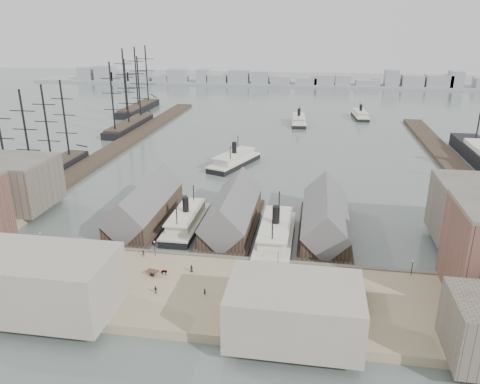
% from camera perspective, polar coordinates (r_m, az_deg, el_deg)
% --- Properties ---
extents(ground, '(900.00, 900.00, 0.00)m').
position_cam_1_polar(ground, '(120.23, -2.31, -7.58)').
color(ground, '#4E5A57').
rests_on(ground, ground).
extents(quay, '(180.00, 30.00, 2.00)m').
position_cam_1_polar(quay, '(102.85, -4.57, -12.20)').
color(quay, gray).
rests_on(quay, ground).
extents(seawall, '(180.00, 1.20, 2.30)m').
position_cam_1_polar(seawall, '(115.20, -2.84, -8.26)').
color(seawall, '#59544C').
rests_on(seawall, ground).
extents(west_wharf, '(10.00, 220.00, 1.60)m').
position_cam_1_polar(west_wharf, '(229.74, -14.15, 5.68)').
color(west_wharf, '#2D231C').
rests_on(west_wharf, ground).
extents(east_wharf, '(10.00, 180.00, 1.60)m').
position_cam_1_polar(east_wharf, '(209.52, 24.45, 3.08)').
color(east_wharf, '#2D231C').
rests_on(east_wharf, ground).
extents(ferry_shed_west, '(14.00, 42.00, 12.60)m').
position_cam_1_polar(ferry_shed_west, '(139.88, -11.46, -1.77)').
color(ferry_shed_west, '#2D231C').
rests_on(ferry_shed_west, ground).
extents(ferry_shed_center, '(14.00, 42.00, 12.60)m').
position_cam_1_polar(ferry_shed_center, '(133.25, -0.91, -2.47)').
color(ferry_shed_center, '#2D231C').
rests_on(ferry_shed_center, ground).
extents(ferry_shed_east, '(14.00, 42.00, 12.60)m').
position_cam_1_polar(ferry_shed_east, '(131.53, 10.33, -3.13)').
color(ferry_shed_east, '#2D231C').
rests_on(ferry_shed_east, ground).
extents(warehouse_west_back, '(26.00, 20.00, 14.00)m').
position_cam_1_polar(warehouse_west_back, '(159.84, -26.38, 0.93)').
color(warehouse_west_back, '#60564C').
rests_on(warehouse_west_back, west_land).
extents(street_bldg_center, '(24.00, 16.00, 10.00)m').
position_cam_1_polar(street_bldg_center, '(87.22, 6.66, -14.13)').
color(street_bldg_center, gray).
rests_on(street_bldg_center, quay).
extents(street_bldg_west, '(30.00, 16.00, 12.00)m').
position_cam_1_polar(street_bldg_west, '(100.94, -23.45, -10.04)').
color(street_bldg_west, gray).
rests_on(street_bldg_west, quay).
extents(lamp_post_far_w, '(0.44, 0.44, 3.92)m').
position_cam_1_polar(lamp_post_far_w, '(128.55, -23.15, -5.05)').
color(lamp_post_far_w, black).
rests_on(lamp_post_far_w, quay).
extents(lamp_post_near_w, '(0.44, 0.44, 3.92)m').
position_cam_1_polar(lamp_post_near_w, '(115.84, -10.38, -6.44)').
color(lamp_post_near_w, black).
rests_on(lamp_post_near_w, quay).
extents(lamp_post_near_e, '(0.44, 0.44, 3.92)m').
position_cam_1_polar(lamp_post_near_e, '(110.05, 4.67, -7.65)').
color(lamp_post_near_e, black).
rests_on(lamp_post_near_e, quay).
extents(lamp_post_far_e, '(0.44, 0.44, 3.92)m').
position_cam_1_polar(lamp_post_far_e, '(112.27, 20.27, -8.35)').
color(lamp_post_far_e, black).
rests_on(lamp_post_far_e, quay).
extents(far_shore, '(500.00, 40.00, 15.72)m').
position_cam_1_polar(far_shore, '(442.01, 6.23, 13.31)').
color(far_shore, gray).
rests_on(far_shore, ground).
extents(ferry_docked_west, '(8.26, 27.54, 9.84)m').
position_cam_1_polar(ferry_docked_west, '(134.59, -6.56, -3.45)').
color(ferry_docked_west, black).
rests_on(ferry_docked_west, ground).
extents(ferry_docked_east, '(9.24, 30.79, 11.00)m').
position_cam_1_polar(ferry_docked_east, '(125.43, 4.35, -5.07)').
color(ferry_docked_east, black).
rests_on(ferry_docked_east, ground).
extents(ferry_open_near, '(18.74, 30.73, 10.54)m').
position_cam_1_polar(ferry_open_near, '(191.08, -0.70, 3.93)').
color(ferry_open_near, black).
rests_on(ferry_open_near, ground).
extents(ferry_open_mid, '(9.97, 27.47, 9.63)m').
position_cam_1_polar(ferry_open_mid, '(272.22, 7.16, 8.66)').
color(ferry_open_mid, black).
rests_on(ferry_open_mid, ground).
extents(ferry_open_far, '(9.74, 25.57, 8.93)m').
position_cam_1_polar(ferry_open_far, '(296.62, 14.45, 9.10)').
color(ferry_open_far, black).
rests_on(ferry_open_far, ground).
extents(sailing_ship_near, '(8.30, 57.20, 34.13)m').
position_cam_1_polar(sailing_ship_near, '(190.29, -22.88, 2.25)').
color(sailing_ship_near, black).
rests_on(sailing_ship_near, ground).
extents(sailing_ship_mid, '(9.07, 52.41, 37.29)m').
position_cam_1_polar(sailing_ship_mid, '(264.10, -13.36, 8.01)').
color(sailing_ship_mid, black).
rests_on(sailing_ship_mid, ground).
extents(sailing_ship_far, '(9.88, 54.91, 40.63)m').
position_cam_1_polar(sailing_ship_far, '(315.90, -12.27, 10.08)').
color(sailing_ship_far, black).
rests_on(sailing_ship_far, ground).
extents(tram, '(2.80, 10.18, 3.61)m').
position_cam_1_polar(tram, '(100.64, 14.08, -11.69)').
color(tram, black).
rests_on(tram, quay).
extents(horse_cart_left, '(4.76, 2.85, 1.48)m').
position_cam_1_polar(horse_cart_left, '(119.95, -20.07, -7.48)').
color(horse_cart_left, black).
rests_on(horse_cart_left, quay).
extents(horse_cart_center, '(4.90, 1.95, 1.47)m').
position_cam_1_polar(horse_cart_center, '(108.18, -9.75, -9.59)').
color(horse_cart_center, black).
rests_on(horse_cart_center, quay).
extents(horse_cart_right, '(4.75, 2.09, 1.65)m').
position_cam_1_polar(horse_cart_right, '(100.94, 7.34, -11.77)').
color(horse_cart_right, black).
rests_on(horse_cart_right, quay).
extents(pedestrian_0, '(0.78, 0.78, 1.75)m').
position_cam_1_polar(pedestrian_0, '(122.60, -22.67, -7.17)').
color(pedestrian_0, black).
rests_on(pedestrian_0, quay).
extents(pedestrian_1, '(1.00, 0.94, 1.64)m').
position_cam_1_polar(pedestrian_1, '(114.87, -21.33, -8.90)').
color(pedestrian_1, black).
rests_on(pedestrian_1, quay).
extents(pedestrian_2, '(1.15, 0.79, 1.64)m').
position_cam_1_polar(pedestrian_2, '(116.72, -11.71, -7.36)').
color(pedestrian_2, black).
rests_on(pedestrian_2, quay).
extents(pedestrian_3, '(1.05, 0.53, 1.71)m').
position_cam_1_polar(pedestrian_3, '(101.75, -10.24, -11.64)').
color(pedestrian_3, black).
rests_on(pedestrian_3, quay).
extents(pedestrian_4, '(1.02, 0.91, 1.75)m').
position_cam_1_polar(pedestrian_4, '(108.40, -5.94, -9.26)').
color(pedestrian_4, black).
rests_on(pedestrian_4, quay).
extents(pedestrian_5, '(0.71, 0.70, 1.58)m').
position_cam_1_polar(pedestrian_5, '(99.93, -4.33, -12.04)').
color(pedestrian_5, black).
rests_on(pedestrian_5, quay).
extents(pedestrian_6, '(1.04, 0.96, 1.72)m').
position_cam_1_polar(pedestrian_6, '(104.35, 4.20, -10.47)').
color(pedestrian_6, black).
rests_on(pedestrian_6, quay).
extents(pedestrian_7, '(1.15, 0.90, 1.57)m').
position_cam_1_polar(pedestrian_7, '(95.24, 9.77, -14.10)').
color(pedestrian_7, black).
rests_on(pedestrian_7, quay).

